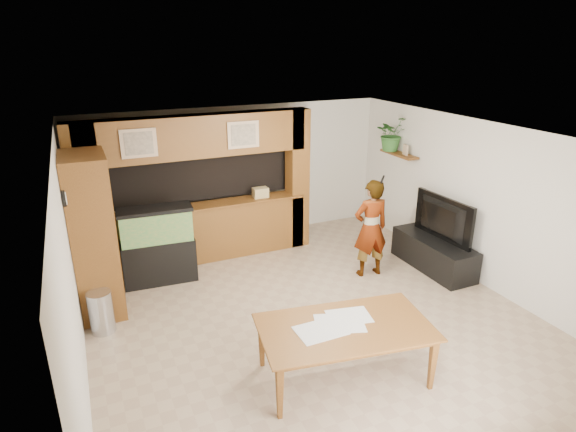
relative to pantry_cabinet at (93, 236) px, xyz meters
name	(u,v)px	position (x,y,z in m)	size (l,w,h in m)	color
floor	(309,315)	(2.70, -1.42, -1.17)	(6.50, 6.50, 0.00)	tan
ceiling	(312,137)	(2.70, -1.42, 1.43)	(6.50, 6.50, 0.00)	white
wall_back	(235,174)	(2.70, 1.83, 0.13)	(6.00, 6.00, 0.00)	silver
wall_left	(70,274)	(-0.30, -1.42, 0.13)	(6.50, 6.50, 0.00)	silver
wall_right	(479,203)	(5.70, -1.42, 0.13)	(6.50, 6.50, 0.00)	silver
partition	(195,188)	(1.75, 1.22, 0.14)	(4.20, 0.99, 2.60)	brown
wall_clock	(64,197)	(-0.27, -0.42, 0.73)	(0.05, 0.25, 0.25)	black
wall_shelf	(399,154)	(5.55, 0.53, 0.53)	(0.25, 0.90, 0.04)	brown
pantry_cabinet	(93,236)	(0.00, 0.00, 0.00)	(0.58, 0.96, 2.34)	brown
trash_can	(101,312)	(-0.05, -0.62, -0.87)	(0.33, 0.33, 0.60)	#B2B2B7
aquarium	(158,246)	(0.94, 0.53, -0.54)	(1.15, 0.43, 1.28)	black
tv_stand	(434,254)	(5.35, -0.92, -0.90)	(0.59, 1.61, 0.54)	black
television	(438,219)	(5.35, -0.92, -0.26)	(1.29, 0.17, 0.74)	black
photo_frame	(405,150)	(5.55, 0.35, 0.65)	(0.03, 0.15, 0.20)	tan
potted_plant	(391,134)	(5.52, 0.78, 0.88)	(0.60, 0.52, 0.66)	#2D6428
person	(371,228)	(4.20, -0.65, -0.34)	(0.61, 0.40, 1.66)	#A27A58
microphone	(382,179)	(4.25, -0.81, 0.53)	(0.03, 0.03, 0.15)	black
dining_table	(345,354)	(2.46, -2.82, -0.82)	(1.97, 1.10, 0.69)	brown
newspaper_a	(321,331)	(2.17, -2.74, -0.47)	(0.55, 0.40, 0.01)	silver
newspaper_b	(340,323)	(2.44, -2.70, -0.47)	(0.56, 0.41, 0.01)	silver
newspaper_c	(349,316)	(2.61, -2.62, -0.47)	(0.50, 0.36, 0.01)	silver
counter_box	(260,193)	(2.91, 1.03, -0.04)	(0.27, 0.18, 0.18)	tan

